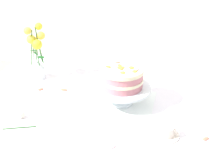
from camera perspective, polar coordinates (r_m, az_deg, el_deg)
The scene contains 11 objects.
dining_table at distance 1.79m, azimuth -1.25°, elevation -5.99°, with size 1.40×1.00×0.74m.
linen_napkin at distance 1.72m, azimuth 1.68°, elevation -4.04°, with size 0.32×0.32×0.00m, color white.
cake_stand at distance 1.68m, azimuth 1.72°, elevation -1.65°, with size 0.29×0.29×0.10m.
layer_cake at distance 1.64m, azimuth 1.75°, elevation 0.47°, with size 0.21×0.21×0.11m.
flower_vase at distance 1.96m, azimuth -12.65°, elevation 4.07°, with size 0.10×0.10×0.33m.
teacup at distance 1.49m, azimuth 9.12°, elevation -8.74°, with size 0.12×0.12×0.05m.
fallen_rose at distance 1.65m, azimuth -15.23°, elevation -5.81°, with size 0.14×0.13×0.04m.
loose_petal_0 at distance 1.86m, azimuth -8.17°, elevation -1.64°, with size 0.04×0.03×0.01m, color #E56B51.
loose_petal_1 at distance 1.89m, azimuth -12.05°, elevation -1.53°, with size 0.03×0.02×0.01m, color #E56B51.
loose_petal_2 at distance 1.43m, azimuth 0.06°, elevation -11.24°, with size 0.03×0.02×0.00m, color pink.
loose_petal_3 at distance 1.53m, azimuth 15.63°, elevation -9.57°, with size 0.03×0.02×0.01m, color #E56B51.
Camera 1 is at (0.36, -1.48, 1.63)m, focal length 53.86 mm.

